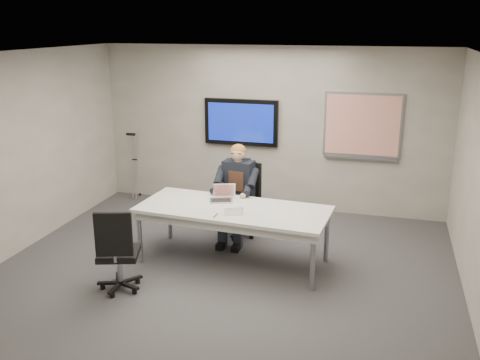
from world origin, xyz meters
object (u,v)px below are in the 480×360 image
(office_chair_near, at_px, (119,265))
(seated_person, at_px, (235,204))
(conference_table, at_px, (233,214))
(laptop, at_px, (222,196))
(office_chair_far, at_px, (241,212))

(office_chair_near, bearing_deg, seated_person, -133.84)
(conference_table, relative_size, office_chair_near, 2.42)
(seated_person, bearing_deg, laptop, -89.34)
(conference_table, relative_size, seated_person, 1.81)
(laptop, bearing_deg, office_chair_far, 64.90)
(office_chair_far, height_order, seated_person, seated_person)
(seated_person, height_order, laptop, seated_person)
(conference_table, bearing_deg, office_chair_far, 103.58)
(conference_table, distance_m, seated_person, 0.76)
(office_chair_near, bearing_deg, laptop, -139.13)
(seated_person, xyz_separation_m, laptop, (-0.05, -0.46, 0.26))
(conference_table, height_order, laptop, laptop)
(office_chair_far, distance_m, seated_person, 0.35)
(conference_table, xyz_separation_m, seated_person, (-0.19, 0.73, -0.11))
(conference_table, bearing_deg, office_chair_near, -129.51)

